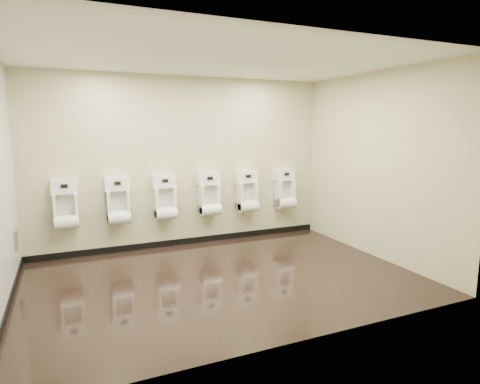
% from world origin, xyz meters
% --- Properties ---
extents(ground, '(5.00, 3.50, 0.00)m').
position_xyz_m(ground, '(0.00, 0.00, 0.00)').
color(ground, black).
rests_on(ground, ground).
extents(ceiling, '(5.00, 3.50, 0.00)m').
position_xyz_m(ceiling, '(0.00, 0.00, 2.80)').
color(ceiling, silver).
extents(back_wall, '(5.00, 0.02, 2.80)m').
position_xyz_m(back_wall, '(0.00, 1.75, 1.40)').
color(back_wall, '#BFBA90').
rests_on(back_wall, ground).
extents(front_wall, '(5.00, 0.02, 2.80)m').
position_xyz_m(front_wall, '(0.00, -1.75, 1.40)').
color(front_wall, '#BFBA90').
rests_on(front_wall, ground).
extents(right_wall, '(0.02, 3.50, 2.80)m').
position_xyz_m(right_wall, '(2.50, 0.00, 1.40)').
color(right_wall, '#BFBA90').
rests_on(right_wall, ground).
extents(skirting_back, '(5.00, 0.02, 0.10)m').
position_xyz_m(skirting_back, '(0.00, 1.74, 0.05)').
color(skirting_back, black).
rests_on(skirting_back, ground).
extents(skirting_left, '(0.02, 3.50, 0.10)m').
position_xyz_m(skirting_left, '(-2.49, 0.00, 0.05)').
color(skirting_left, black).
rests_on(skirting_left, ground).
extents(access_panel, '(0.04, 0.25, 0.25)m').
position_xyz_m(access_panel, '(-2.48, 1.20, 0.50)').
color(access_panel, '#9E9EA3').
rests_on(access_panel, left_wall).
extents(urinal_0, '(0.38, 0.29, 0.71)m').
position_xyz_m(urinal_0, '(-1.85, 1.62, 0.81)').
color(urinal_0, white).
rests_on(urinal_0, back_wall).
extents(urinal_1, '(0.38, 0.29, 0.71)m').
position_xyz_m(urinal_1, '(-1.11, 1.62, 0.81)').
color(urinal_1, white).
rests_on(urinal_1, back_wall).
extents(urinal_2, '(0.38, 0.29, 0.71)m').
position_xyz_m(urinal_2, '(-0.37, 1.62, 0.81)').
color(urinal_2, white).
rests_on(urinal_2, back_wall).
extents(urinal_3, '(0.38, 0.29, 0.71)m').
position_xyz_m(urinal_3, '(0.38, 1.62, 0.81)').
color(urinal_3, white).
rests_on(urinal_3, back_wall).
extents(urinal_4, '(0.38, 0.29, 0.71)m').
position_xyz_m(urinal_4, '(1.09, 1.62, 0.81)').
color(urinal_4, white).
rests_on(urinal_4, back_wall).
extents(urinal_5, '(0.38, 0.29, 0.71)m').
position_xyz_m(urinal_5, '(1.86, 1.62, 0.81)').
color(urinal_5, white).
rests_on(urinal_5, back_wall).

